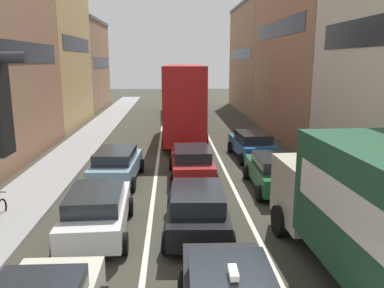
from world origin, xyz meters
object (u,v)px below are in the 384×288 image
removalist_box_truck (372,210)px  bus_mid_queue_primary (185,99)px  wagon_left_lane_second (97,210)px  sedan_centre_lane_second (197,208)px  sedan_right_lane_behind_truck (275,171)px  hatchback_centre_lane_third (192,162)px  sedan_left_lane_third (116,164)px  wagon_right_lane_far (252,144)px  bus_far_queue_secondary (180,97)px

removalist_box_truck → bus_mid_queue_primary: (-3.69, 18.20, 0.86)m
removalist_box_truck → wagon_left_lane_second: removalist_box_truck is taller
bus_mid_queue_primary → removalist_box_truck: bearing=-166.4°
wagon_left_lane_second → sedan_centre_lane_second: bearing=-92.7°
removalist_box_truck → sedan_right_lane_behind_truck: (-0.31, 7.32, -1.18)m
hatchback_centre_lane_third → sedan_left_lane_third: same height
wagon_left_lane_second → hatchback_centre_lane_third: same height
hatchback_centre_lane_third → sedan_left_lane_third: bearing=93.6°
sedan_left_lane_third → hatchback_centre_lane_third: bearing=-82.8°
sedan_centre_lane_second → hatchback_centre_lane_third: same height
removalist_box_truck → sedan_centre_lane_second: removalist_box_truck is taller
removalist_box_truck → sedan_left_lane_third: size_ratio=1.77×
wagon_left_lane_second → hatchback_centre_lane_third: size_ratio=1.01×
wagon_right_lane_far → sedan_right_lane_behind_truck: bearing=175.5°
sedan_left_lane_third → bus_far_queue_secondary: bus_far_queue_secondary is taller
wagon_right_lane_far → bus_far_queue_secondary: size_ratio=0.42×
wagon_left_lane_second → bus_mid_queue_primary: size_ratio=0.41×
hatchback_centre_lane_third → sedan_right_lane_behind_truck: 3.82m
sedan_right_lane_behind_truck → wagon_right_lane_far: size_ratio=0.99×
removalist_box_truck → sedan_left_lane_third: 11.39m
sedan_left_lane_third → bus_far_queue_secondary: bearing=-5.8°
bus_mid_queue_primary → sedan_centre_lane_second: bearing=-178.4°
bus_far_queue_secondary → removalist_box_truck: bearing=-174.7°
wagon_right_lane_far → bus_far_queue_secondary: bearing=8.2°
sedan_centre_lane_second → sedan_left_lane_third: size_ratio=1.00×
sedan_centre_lane_second → bus_far_queue_secondary: bus_far_queue_secondary is taller
sedan_right_lane_behind_truck → bus_far_queue_secondary: size_ratio=0.41×
wagon_left_lane_second → sedan_left_lane_third: (-0.14, 5.49, 0.00)m
removalist_box_truck → wagon_right_lane_far: 12.77m
hatchback_centre_lane_third → bus_far_queue_secondary: size_ratio=0.41×
hatchback_centre_lane_third → wagon_right_lane_far: same height
hatchback_centre_lane_third → bus_mid_queue_primary: 9.37m
sedan_centre_lane_second → sedan_left_lane_third: (-3.29, 5.50, 0.00)m
sedan_right_lane_behind_truck → wagon_right_lane_far: same height
wagon_left_lane_second → sedan_left_lane_third: bearing=-1.1°
sedan_centre_lane_second → wagon_right_lane_far: size_ratio=1.00×
sedan_centre_lane_second → hatchback_centre_lane_third: size_ratio=1.01×
sedan_centre_lane_second → bus_mid_queue_primary: bearing=2.1°
sedan_left_lane_third → bus_far_queue_secondary: 22.39m
removalist_box_truck → wagon_left_lane_second: bearing=62.7°
removalist_box_truck → bus_far_queue_secondary: removalist_box_truck is taller
wagon_right_lane_far → hatchback_centre_lane_third: bearing=132.9°
sedan_centre_lane_second → bus_mid_queue_primary: (0.15, 14.90, 2.03)m
bus_far_queue_secondary → wagon_right_lane_far: bearing=-170.5°
wagon_left_lane_second → sedan_right_lane_behind_truck: size_ratio=1.01×
removalist_box_truck → hatchback_centre_lane_third: bearing=20.4°
hatchback_centre_lane_third → wagon_right_lane_far: bearing=-44.9°
sedan_left_lane_third → wagon_right_lane_far: 7.99m
hatchback_centre_lane_third → sedan_right_lane_behind_truck: bearing=-117.7°
wagon_left_lane_second → bus_far_queue_secondary: bearing=-9.3°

